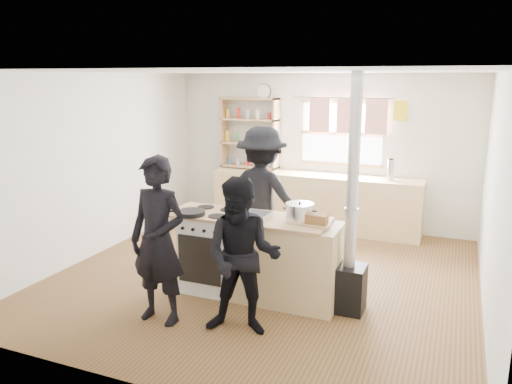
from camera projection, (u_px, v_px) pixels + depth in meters
ground at (265, 277)px, 6.26m from camera, size 5.00×5.00×0.01m
back_counter at (314, 201)px, 8.15m from camera, size 3.40×0.55×0.90m
shelving_unit at (249, 133)px, 8.47m from camera, size 1.00×0.28×1.20m
thermos at (390, 170)px, 7.58m from camera, size 0.10×0.10×0.32m
cooking_island at (259, 257)px, 5.60m from camera, size 1.97×0.64×0.93m
skillet_greens at (191, 213)px, 5.58m from camera, size 0.36×0.36×0.05m
roast_tray at (254, 215)px, 5.43m from camera, size 0.35×0.30×0.07m
stockpot_stove at (236, 203)px, 5.78m from camera, size 0.23×0.23×0.19m
stockpot_counter at (300, 213)px, 5.31m from camera, size 0.30×0.30×0.22m
bread_board at (317, 221)px, 5.17m from camera, size 0.30×0.22×0.12m
flue_heater at (350, 253)px, 5.21m from camera, size 0.35×0.35×2.50m
person_near_left at (158, 241)px, 4.95m from camera, size 0.64×0.44×1.71m
person_near_right at (243, 257)px, 4.72m from camera, size 0.85×0.73×1.54m
person_far at (262, 197)px, 6.49m from camera, size 1.23×0.76×1.83m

